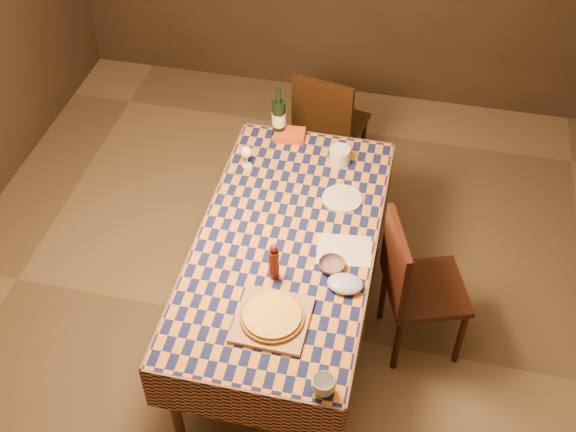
% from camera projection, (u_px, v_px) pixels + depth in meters
% --- Properties ---
extents(room, '(5.00, 5.10, 2.70)m').
position_uv_depth(room, '(286.00, 155.00, 3.37)').
color(room, brown).
rests_on(room, ground).
extents(dining_table, '(0.94, 1.84, 0.77)m').
position_uv_depth(dining_table, '(286.00, 250.00, 3.83)').
color(dining_table, brown).
rests_on(dining_table, ground).
extents(cutting_board, '(0.35, 0.35, 0.02)m').
position_uv_depth(cutting_board, '(272.00, 319.00, 3.40)').
color(cutting_board, '#A06A4B').
rests_on(cutting_board, dining_table).
extents(pizza, '(0.39, 0.39, 0.03)m').
position_uv_depth(pizza, '(272.00, 316.00, 3.38)').
color(pizza, brown).
rests_on(pizza, cutting_board).
extents(pepper_mill, '(0.06, 0.06, 0.22)m').
position_uv_depth(pepper_mill, '(274.00, 262.00, 3.53)').
color(pepper_mill, '#4E1213').
rests_on(pepper_mill, dining_table).
extents(bowl, '(0.17, 0.17, 0.04)m').
position_uv_depth(bowl, '(332.00, 266.00, 3.63)').
color(bowl, '#664D55').
rests_on(bowl, dining_table).
extents(wine_glass, '(0.07, 0.07, 0.14)m').
position_uv_depth(wine_glass, '(246.00, 153.00, 4.13)').
color(wine_glass, white).
rests_on(wine_glass, dining_table).
extents(wine_bottle, '(0.09, 0.09, 0.33)m').
position_uv_depth(wine_bottle, '(279.00, 118.00, 4.32)').
color(wine_bottle, black).
rests_on(wine_bottle, dining_table).
extents(deli_tub, '(0.16, 0.16, 0.10)m').
position_uv_depth(deli_tub, '(340.00, 156.00, 4.19)').
color(deli_tub, silver).
rests_on(deli_tub, dining_table).
extents(takeout_container, '(0.19, 0.14, 0.05)m').
position_uv_depth(takeout_container, '(290.00, 135.00, 4.37)').
color(takeout_container, '#C44019').
rests_on(takeout_container, dining_table).
extents(white_plate, '(0.29, 0.29, 0.01)m').
position_uv_depth(white_plate, '(342.00, 199.00, 3.99)').
color(white_plate, silver).
rests_on(white_plate, dining_table).
extents(tumbler, '(0.11, 0.11, 0.09)m').
position_uv_depth(tumbler, '(323.00, 386.00, 3.11)').
color(tumbler, silver).
rests_on(tumbler, dining_table).
extents(flour_patch, '(0.30, 0.25, 0.00)m').
position_uv_depth(flour_patch, '(344.00, 250.00, 3.73)').
color(flour_patch, silver).
rests_on(flour_patch, dining_table).
extents(flour_bag, '(0.22, 0.19, 0.05)m').
position_uv_depth(flour_bag, '(345.00, 284.00, 3.54)').
color(flour_bag, '#A6AED4').
rests_on(flour_bag, dining_table).
extents(chair_far, '(0.50, 0.51, 0.93)m').
position_uv_depth(chair_far, '(328.00, 123.00, 4.89)').
color(chair_far, black).
rests_on(chair_far, ground).
extents(chair_right, '(0.54, 0.54, 0.93)m').
position_uv_depth(chair_right, '(413.00, 282.00, 3.90)').
color(chair_right, black).
rests_on(chair_right, ground).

